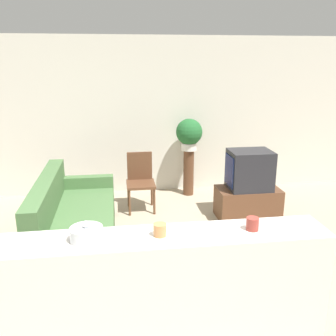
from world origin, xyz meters
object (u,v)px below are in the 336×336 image
Objects in this scene: potted_plant at (189,133)px; wooden_chair at (140,179)px; television at (249,170)px; couch at (74,223)px; decorative_bowl at (86,234)px.

wooden_chair is at bearing -148.69° from potted_plant.
wooden_chair is 1.67× the size of potted_plant.
television is at bearing -19.92° from wooden_chair.
potted_plant is (0.88, 0.54, 0.60)m from wooden_chair.
potted_plant is at bearing 42.85° from couch.
wooden_chair reaches higher than couch.
wooden_chair is (0.93, 1.14, 0.19)m from couch.
television reaches higher than couch.
couch is at bearing -167.07° from television.
couch is at bearing -129.10° from wooden_chair.
couch is at bearing 100.11° from decorative_bowl.
television is 1.16× the size of potted_plant.
couch is 3.75× the size of potted_plant.
television is (2.50, 0.57, 0.44)m from couch.
potted_plant reaches higher than television.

